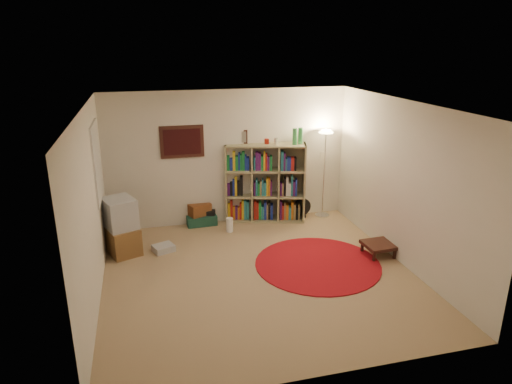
# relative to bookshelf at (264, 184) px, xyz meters

# --- Properties ---
(room) EXTENTS (4.54, 4.54, 2.54)m
(room) POSITION_rel_bookshelf_xyz_m (-0.71, -2.10, 0.53)
(room) COLOR #9C7F5B
(room) RESTS_ON ground
(bookshelf) EXTENTS (1.56, 0.81, 1.80)m
(bookshelf) POSITION_rel_bookshelf_xyz_m (0.00, 0.00, 0.00)
(bookshelf) COLOR #9A9167
(bookshelf) RESTS_ON ground
(floor_lamp) EXTENTS (0.34, 0.34, 1.74)m
(floor_lamp) POSITION_rel_bookshelf_xyz_m (1.17, -0.12, 0.72)
(floor_lamp) COLOR white
(floor_lamp) RESTS_ON ground
(floor_fan) EXTENTS (0.35, 0.21, 0.40)m
(floor_fan) POSITION_rel_bookshelf_xyz_m (0.74, -0.10, -0.53)
(floor_fan) COLOR black
(floor_fan) RESTS_ON ground
(tv_stand) EXTENTS (0.65, 0.76, 0.93)m
(tv_stand) POSITION_rel_bookshelf_xyz_m (-2.63, -0.85, -0.28)
(tv_stand) COLOR brown
(tv_stand) RESTS_ON ground
(dvd_box) EXTENTS (0.40, 0.37, 0.11)m
(dvd_box) POSITION_rel_bookshelf_xyz_m (-1.99, -0.97, -0.67)
(dvd_box) COLOR #B5B6BA
(dvd_box) RESTS_ON ground
(suitcase) EXTENTS (0.57, 0.38, 0.18)m
(suitcase) POSITION_rel_bookshelf_xyz_m (-1.22, 0.05, -0.64)
(suitcase) COLOR #163D31
(suitcase) RESTS_ON ground
(wicker_basket) EXTENTS (0.46, 0.40, 0.22)m
(wicker_basket) POSITION_rel_bookshelf_xyz_m (-1.25, 0.08, -0.43)
(wicker_basket) COLOR brown
(wicker_basket) RESTS_ON suitcase
(duffel_bag) EXTENTS (0.45, 0.40, 0.26)m
(duffel_bag) POSITION_rel_bookshelf_xyz_m (-1.13, 0.14, -0.59)
(duffel_bag) COLOR black
(duffel_bag) RESTS_ON ground
(paper_towel) EXTENTS (0.13, 0.13, 0.26)m
(paper_towel) POSITION_rel_bookshelf_xyz_m (-0.77, -0.44, -0.59)
(paper_towel) COLOR white
(paper_towel) RESTS_ON ground
(red_rug) EXTENTS (1.95, 1.95, 0.02)m
(red_rug) POSITION_rel_bookshelf_xyz_m (0.31, -2.04, -0.72)
(red_rug) COLOR maroon
(red_rug) RESTS_ON ground
(side_table) EXTENTS (0.48, 0.48, 0.21)m
(side_table) POSITION_rel_bookshelf_xyz_m (1.38, -1.99, -0.55)
(side_table) COLOR black
(side_table) RESTS_ON ground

